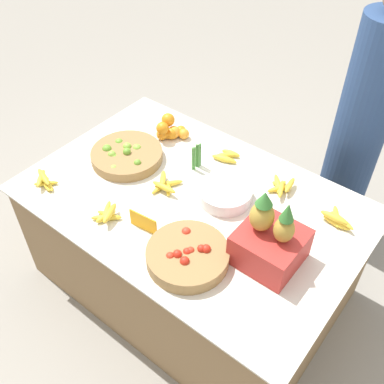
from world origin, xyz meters
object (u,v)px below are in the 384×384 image
metal_bowl (225,194)px  price_sign (143,222)px  tomato_basket (188,255)px  produce_crate (270,241)px  vendor_person (358,136)px  lime_bowl (126,155)px

metal_bowl → price_sign: bearing=-113.7°
tomato_basket → produce_crate: size_ratio=0.99×
price_sign → produce_crate: 0.61m
metal_bowl → vendor_person: bearing=68.7°
lime_bowl → tomato_basket: 0.81m
tomato_basket → lime_bowl: bearing=154.4°
tomato_basket → price_sign: bearing=177.0°
metal_bowl → vendor_person: 0.94m
lime_bowl → vendor_person: bearing=44.7°
tomato_basket → metal_bowl: (-0.10, 0.44, 0.00)m
tomato_basket → produce_crate: bearing=40.6°
lime_bowl → metal_bowl: lime_bowl is taller
lime_bowl → vendor_person: 1.36m
price_sign → produce_crate: bearing=15.1°
lime_bowl → tomato_basket: (0.73, -0.35, 0.00)m
tomato_basket → metal_bowl: 0.45m
metal_bowl → price_sign: price_sign is taller
metal_bowl → produce_crate: 0.44m
produce_crate → vendor_person: vendor_person is taller
produce_crate → vendor_person: size_ratio=0.23×
price_sign → produce_crate: size_ratio=0.41×
lime_bowl → vendor_person: (0.97, 0.96, 0.02)m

